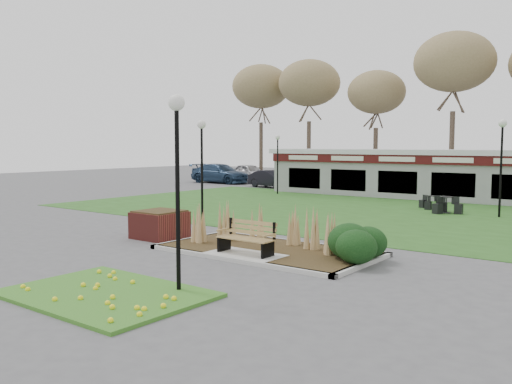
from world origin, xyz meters
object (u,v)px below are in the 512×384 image
Objects in this scene: brick_planter at (160,224)px; lamp_post_near_left at (202,149)px; lamp_post_near_right at (177,149)px; car_blue at (220,173)px; lamp_post_far_left at (278,151)px; food_pavilion at (461,175)px; bistro_set_a at (446,208)px; bistro_set_b at (430,204)px; car_silver at (249,172)px; park_bench at (247,237)px; lamp_post_mid_right at (502,146)px; car_black at (272,179)px.

lamp_post_near_left reaches higher than brick_planter.
lamp_post_near_right is 0.77× the size of car_blue.
lamp_post_far_left reaches higher than car_blue.
bistro_set_a is at bearing -78.91° from food_pavilion.
lamp_post_near_right reaches higher than bistro_set_b.
car_silver is at bearing 135.30° from lamp_post_far_left.
park_bench is 30.08m from car_blue.
lamp_post_near_left is 3.45× the size of bistro_set_b.
car_blue reaches higher than brick_planter.
food_pavilion is at bearing 71.45° from lamp_post_near_left.
lamp_post_mid_right is 4.71m from bistro_set_b.
lamp_post_near_right is 23.62m from lamp_post_far_left.
car_black is at bearing 154.13° from bistro_set_a.
car_silver is at bearing 148.70° from bistro_set_a.
bistro_set_b is (5.37, 10.76, -2.79)m from lamp_post_near_left.
car_blue is (-20.34, 7.59, 0.57)m from bistro_set_b.
lamp_post_near_left is 11.86m from bistro_set_a.
park_bench is at bearing 105.82° from lamp_post_near_right.
lamp_post_near_right is at bearing -138.93° from car_black.
lamp_post_mid_right is at bearing 57.82° from brick_planter.
lamp_post_far_left reaches higher than bistro_set_a.
car_silver is at bearing 161.29° from food_pavilion.
car_silver is at bearing 124.04° from lamp_post_near_left.
brick_planter is 0.35× the size of lamp_post_near_right.
lamp_post_near_left is 23.78m from car_blue.
brick_planter is at bearing -144.87° from car_black.
lamp_post_far_left is at bearing -121.32° from car_silver.
car_blue is at bearing 159.54° from bistro_set_b.
brick_planter is 0.39× the size of lamp_post_far_left.
lamp_post_near_right is 3.52× the size of bistro_set_b.
lamp_post_far_left is at bearing 112.57° from lamp_post_near_left.
park_bench is 0.40× the size of lamp_post_mid_right.
car_blue reaches higher than park_bench.
bistro_set_b is at bearing 160.45° from lamp_post_mid_right.
lamp_post_near_left is at bearing -116.52° from bistro_set_b.
bistro_set_b is at bearing 93.15° from lamp_post_near_right.
park_bench is at bearing -36.03° from lamp_post_near_left.
car_silver is (-16.38, 26.00, 0.25)m from brick_planter.
lamp_post_near_left is at bearing -143.29° from car_black.
lamp_post_mid_right reaches higher than bistro_set_b.
car_black is at bearing 175.76° from food_pavilion.
lamp_post_near_left is (-5.32, -15.85, 1.55)m from food_pavilion.
lamp_post_far_left reaches higher than bistro_set_b.
lamp_post_near_left is 13.01m from lamp_post_mid_right.
park_bench is at bearing -57.50° from lamp_post_far_left.
bistro_set_a is 1.19× the size of bistro_set_b.
brick_planter is at bearing -134.41° from car_silver.
food_pavilion is at bearing -84.74° from car_black.
food_pavilion reaches higher than park_bench.
bistro_set_a is (0.18, 17.11, -2.81)m from lamp_post_near_right.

